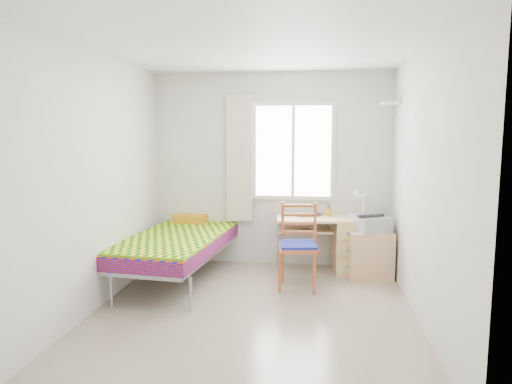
# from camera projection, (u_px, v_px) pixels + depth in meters

# --- Properties ---
(floor) EXTENTS (3.50, 3.50, 0.00)m
(floor) POSITION_uv_depth(u_px,v_px,m) (254.00, 311.00, 4.62)
(floor) COLOR #BCAD93
(floor) RESTS_ON ground
(ceiling) EXTENTS (3.50, 3.50, 0.00)m
(ceiling) POSITION_uv_depth(u_px,v_px,m) (254.00, 46.00, 4.29)
(ceiling) COLOR white
(ceiling) RESTS_ON wall_back
(wall_back) EXTENTS (3.20, 0.00, 3.20)m
(wall_back) POSITION_uv_depth(u_px,v_px,m) (271.00, 170.00, 6.18)
(wall_back) COLOR silver
(wall_back) RESTS_ON ground
(wall_left) EXTENTS (0.00, 3.50, 3.50)m
(wall_left) POSITION_uv_depth(u_px,v_px,m) (99.00, 181.00, 4.66)
(wall_left) COLOR silver
(wall_left) RESTS_ON ground
(wall_right) EXTENTS (0.00, 3.50, 3.50)m
(wall_right) POSITION_uv_depth(u_px,v_px,m) (423.00, 186.00, 4.25)
(wall_right) COLOR silver
(wall_right) RESTS_ON ground
(window) EXTENTS (1.10, 0.04, 1.30)m
(window) POSITION_uv_depth(u_px,v_px,m) (293.00, 151.00, 6.09)
(window) COLOR white
(window) RESTS_ON wall_back
(curtain) EXTENTS (0.35, 0.05, 1.70)m
(curtain) POSITION_uv_depth(u_px,v_px,m) (239.00, 159.00, 6.14)
(curtain) COLOR beige
(curtain) RESTS_ON wall_back
(floating_shelf) EXTENTS (0.20, 0.32, 0.03)m
(floating_shelf) POSITION_uv_depth(u_px,v_px,m) (390.00, 103.00, 5.54)
(floating_shelf) COLOR white
(floating_shelf) RESTS_ON wall_right
(bed) EXTENTS (1.24, 2.30, 0.96)m
(bed) POSITION_uv_depth(u_px,v_px,m) (180.00, 240.00, 5.68)
(bed) COLOR #94969C
(bed) RESTS_ON floor
(desk) EXTENTS (1.18, 0.62, 0.71)m
(desk) POSITION_uv_depth(u_px,v_px,m) (344.00, 243.00, 5.88)
(desk) COLOR #E1C376
(desk) RESTS_ON floor
(chair) EXTENTS (0.48, 0.48, 0.99)m
(chair) POSITION_uv_depth(u_px,v_px,m) (299.00, 240.00, 5.29)
(chair) COLOR #A2541F
(chair) RESTS_ON floor
(cabinet) EXTENTS (0.60, 0.54, 0.59)m
(cabinet) POSITION_uv_depth(u_px,v_px,m) (368.00, 253.00, 5.71)
(cabinet) COLOR tan
(cabinet) RESTS_ON floor
(printer) EXTENTS (0.55, 0.58, 0.20)m
(printer) POSITION_uv_depth(u_px,v_px,m) (369.00, 223.00, 5.67)
(printer) COLOR #9EA1A5
(printer) RESTS_ON cabinet
(laptop) EXTENTS (0.39, 0.34, 0.03)m
(laptop) POSITION_uv_depth(u_px,v_px,m) (311.00, 215.00, 5.95)
(laptop) COLOR black
(laptop) RESTS_ON desk
(pen_cup) EXTENTS (0.08, 0.08, 0.09)m
(pen_cup) POSITION_uv_depth(u_px,v_px,m) (328.00, 213.00, 5.97)
(pen_cup) COLOR orange
(pen_cup) RESTS_ON desk
(task_lamp) EXTENTS (0.22, 0.31, 0.38)m
(task_lamp) POSITION_uv_depth(u_px,v_px,m) (360.00, 200.00, 5.74)
(task_lamp) COLOR white
(task_lamp) RESTS_ON desk
(book) EXTENTS (0.26, 0.28, 0.02)m
(book) POSITION_uv_depth(u_px,v_px,m) (305.00, 227.00, 5.89)
(book) COLOR gray
(book) RESTS_ON desk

